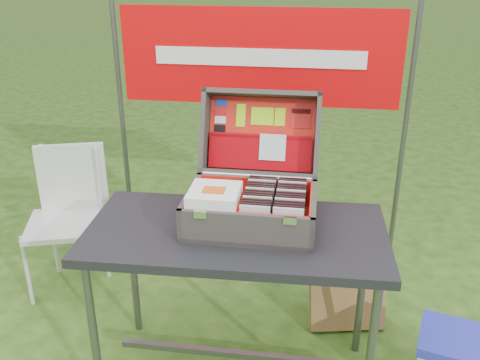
% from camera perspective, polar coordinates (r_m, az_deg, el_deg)
% --- Properties ---
extents(table, '(1.28, 0.67, 0.79)m').
position_cam_1_polar(table, '(2.46, -0.39, -13.32)').
color(table, black).
rests_on(table, ground).
extents(table_top, '(1.28, 0.67, 0.04)m').
position_cam_1_polar(table_top, '(2.26, -0.42, -5.72)').
color(table_top, black).
rests_on(table_top, ground).
extents(table_leg_fl, '(0.04, 0.04, 0.75)m').
position_cam_1_polar(table_leg_fl, '(2.42, -15.33, -15.63)').
color(table_leg_fl, '#59595B').
rests_on(table_leg_fl, ground).
extents(table_leg_bl, '(0.04, 0.04, 0.75)m').
position_cam_1_polar(table_leg_bl, '(2.80, -11.30, -9.27)').
color(table_leg_bl, '#59595B').
rests_on(table_leg_bl, ground).
extents(table_leg_br, '(0.04, 0.04, 0.75)m').
position_cam_1_polar(table_leg_br, '(2.67, 12.86, -11.17)').
color(table_leg_br, '#59595B').
rests_on(table_leg_br, ground).
extents(table_brace, '(1.11, 0.03, 0.03)m').
position_cam_1_polar(table_brace, '(2.64, -0.37, -18.07)').
color(table_brace, '#59595B').
rests_on(table_brace, ground).
extents(suitcase, '(0.54, 0.55, 0.48)m').
position_cam_1_polar(suitcase, '(2.23, 1.40, 1.35)').
color(suitcase, '#504A45').
rests_on(suitcase, table).
extents(suitcase_base_bottom, '(0.54, 0.39, 0.02)m').
position_cam_1_polar(suitcase_base_bottom, '(2.28, 1.16, -4.58)').
color(suitcase_base_bottom, '#504A45').
rests_on(suitcase_base_bottom, table_top).
extents(suitcase_base_wall_front, '(0.54, 0.02, 0.15)m').
position_cam_1_polar(suitcase_base_wall_front, '(2.09, 0.52, -5.42)').
color(suitcase_base_wall_front, '#504A45').
rests_on(suitcase_base_wall_front, table_top).
extents(suitcase_base_wall_back, '(0.54, 0.02, 0.15)m').
position_cam_1_polar(suitcase_base_wall_back, '(2.41, 1.73, -1.25)').
color(suitcase_base_wall_back, '#504A45').
rests_on(suitcase_base_wall_back, table_top).
extents(suitcase_base_wall_left, '(0.02, 0.39, 0.15)m').
position_cam_1_polar(suitcase_base_wall_left, '(2.29, -5.30, -2.74)').
color(suitcase_base_wall_left, '#504A45').
rests_on(suitcase_base_wall_left, table_top).
extents(suitcase_base_wall_right, '(0.02, 0.39, 0.15)m').
position_cam_1_polar(suitcase_base_wall_right, '(2.24, 7.81, -3.60)').
color(suitcase_base_wall_right, '#504A45').
rests_on(suitcase_base_wall_right, table_top).
extents(suitcase_liner_floor, '(0.50, 0.34, 0.01)m').
position_cam_1_polar(suitcase_liner_floor, '(2.27, 1.16, -4.27)').
color(suitcase_liner_floor, red).
rests_on(suitcase_liner_floor, suitcase_base_bottom).
extents(suitcase_latch_left, '(0.05, 0.01, 0.03)m').
position_cam_1_polar(suitcase_latch_left, '(2.08, -4.28, -3.70)').
color(suitcase_latch_left, silver).
rests_on(suitcase_latch_left, suitcase_base_wall_front).
extents(suitcase_latch_right, '(0.05, 0.01, 0.03)m').
position_cam_1_polar(suitcase_latch_right, '(2.04, 5.36, -4.35)').
color(suitcase_latch_right, silver).
rests_on(suitcase_latch_right, suitcase_base_wall_front).
extents(suitcase_hinge, '(0.49, 0.02, 0.02)m').
position_cam_1_polar(suitcase_hinge, '(2.39, 1.78, 0.43)').
color(suitcase_hinge, silver).
rests_on(suitcase_hinge, suitcase_base_wall_back).
extents(suitcase_lid_back, '(0.54, 0.16, 0.37)m').
position_cam_1_polar(suitcase_lid_back, '(2.53, 2.34, 4.92)').
color(suitcase_lid_back, '#504A45').
rests_on(suitcase_lid_back, suitcase_base_wall_back).
extents(suitcase_lid_rim_far, '(0.54, 0.14, 0.07)m').
position_cam_1_polar(suitcase_lid_rim_far, '(2.48, 2.43, 9.20)').
color(suitcase_lid_rim_far, '#504A45').
rests_on(suitcase_lid_rim_far, suitcase_lid_back).
extents(suitcase_lid_rim_near, '(0.54, 0.14, 0.07)m').
position_cam_1_polar(suitcase_lid_rim_near, '(2.46, 1.97, 0.74)').
color(suitcase_lid_rim_near, '#504A45').
rests_on(suitcase_lid_rim_near, suitcase_lid_back).
extents(suitcase_lid_rim_left, '(0.02, 0.27, 0.41)m').
position_cam_1_polar(suitcase_lid_rim_left, '(2.50, -3.75, 5.26)').
color(suitcase_lid_rim_left, '#504A45').
rests_on(suitcase_lid_rim_left, suitcase_lid_back).
extents(suitcase_lid_rim_right, '(0.02, 0.27, 0.41)m').
position_cam_1_polar(suitcase_lid_rim_right, '(2.45, 8.27, 4.65)').
color(suitcase_lid_rim_right, '#504A45').
rests_on(suitcase_lid_rim_right, suitcase_lid_back).
extents(suitcase_lid_liner, '(0.50, 0.13, 0.32)m').
position_cam_1_polar(suitcase_lid_liner, '(2.51, 2.31, 4.93)').
color(suitcase_lid_liner, red).
rests_on(suitcase_lid_liner, suitcase_lid_back).
extents(suitcase_liner_wall_front, '(0.50, 0.01, 0.12)m').
position_cam_1_polar(suitcase_liner_wall_front, '(2.10, 0.57, -4.99)').
color(suitcase_liner_wall_front, red).
rests_on(suitcase_liner_wall_front, suitcase_base_bottom).
extents(suitcase_liner_wall_back, '(0.50, 0.01, 0.12)m').
position_cam_1_polar(suitcase_liner_wall_back, '(2.40, 1.69, -1.15)').
color(suitcase_liner_wall_back, red).
rests_on(suitcase_liner_wall_back, suitcase_base_bottom).
extents(suitcase_liner_wall_left, '(0.01, 0.34, 0.12)m').
position_cam_1_polar(suitcase_liner_wall_left, '(2.28, -4.98, -2.53)').
color(suitcase_liner_wall_left, red).
rests_on(suitcase_liner_wall_left, suitcase_base_bottom).
extents(suitcase_liner_wall_right, '(0.01, 0.34, 0.12)m').
position_cam_1_polar(suitcase_liner_wall_right, '(2.23, 7.47, -3.33)').
color(suitcase_liner_wall_right, red).
rests_on(suitcase_liner_wall_right, suitcase_base_bottom).
extents(suitcase_lid_pocket, '(0.48, 0.09, 0.16)m').
position_cam_1_polar(suitcase_lid_pocket, '(2.49, 2.16, 2.89)').
color(suitcase_lid_pocket, '#970108').
rests_on(suitcase_lid_pocket, suitcase_lid_liner).
extents(suitcase_pocket_edge, '(0.47, 0.03, 0.03)m').
position_cam_1_polar(suitcase_pocket_edge, '(2.49, 2.24, 4.67)').
color(suitcase_pocket_edge, '#970108').
rests_on(suitcase_pocket_edge, suitcase_lid_pocket).
extents(suitcase_pocket_cd, '(0.12, 0.05, 0.12)m').
position_cam_1_polar(suitcase_pocket_cd, '(2.47, 3.49, 3.50)').
color(suitcase_pocket_cd, silver).
rests_on(suitcase_pocket_cd, suitcase_lid_pocket).
extents(lid_sticker_cc_a, '(0.05, 0.01, 0.03)m').
position_cam_1_polar(lid_sticker_cc_a, '(2.54, -2.02, 8.24)').
color(lid_sticker_cc_a, '#1933B2').
rests_on(lid_sticker_cc_a, suitcase_lid_liner).
extents(lid_sticker_cc_b, '(0.05, 0.01, 0.03)m').
position_cam_1_polar(lid_sticker_cc_b, '(2.54, -2.07, 7.34)').
color(lid_sticker_cc_b, red).
rests_on(lid_sticker_cc_b, suitcase_lid_liner).
extents(lid_sticker_cc_c, '(0.05, 0.01, 0.03)m').
position_cam_1_polar(lid_sticker_cc_c, '(2.54, -2.11, 6.44)').
color(lid_sticker_cc_c, white).
rests_on(lid_sticker_cc_c, suitcase_lid_liner).
extents(lid_sticker_cc_d, '(0.05, 0.01, 0.03)m').
position_cam_1_polar(lid_sticker_cc_d, '(2.53, -2.16, 5.54)').
color(lid_sticker_cc_d, black).
rests_on(lid_sticker_cc_d, suitcase_lid_liner).
extents(lid_card_neon_tall, '(0.04, 0.04, 0.10)m').
position_cam_1_polar(lid_card_neon_tall, '(2.52, 0.09, 6.92)').
color(lid_card_neon_tall, '#A3E611').
rests_on(lid_card_neon_tall, suitcase_lid_liner).
extents(lid_card_neon_main, '(0.11, 0.03, 0.08)m').
position_cam_1_polar(lid_card_neon_main, '(2.51, 2.40, 6.81)').
color(lid_card_neon_main, '#A3E611').
rests_on(lid_card_neon_main, suitcase_lid_liner).
extents(lid_card_neon_small, '(0.05, 0.03, 0.08)m').
position_cam_1_polar(lid_card_neon_small, '(2.50, 4.28, 6.72)').
color(lid_card_neon_small, '#A3E611').
rests_on(lid_card_neon_small, suitcase_lid_liner).
extents(lid_sticker_band, '(0.10, 0.04, 0.09)m').
position_cam_1_polar(lid_sticker_band, '(2.50, 6.51, 6.60)').
color(lid_sticker_band, red).
rests_on(lid_sticker_band, suitcase_lid_liner).
extents(lid_sticker_band_bar, '(0.09, 0.01, 0.02)m').
position_cam_1_polar(lid_sticker_band_bar, '(2.50, 6.55, 7.28)').
color(lid_sticker_band_bar, black).
rests_on(lid_sticker_band_bar, suitcase_lid_liner).
extents(cd_left_0, '(0.12, 0.01, 0.14)m').
position_cam_1_polar(cd_left_0, '(2.10, 1.57, -4.46)').
color(cd_left_0, silver).
rests_on(cd_left_0, suitcase_liner_floor).
extents(cd_left_1, '(0.12, 0.01, 0.14)m').
position_cam_1_polar(cd_left_1, '(2.12, 1.64, -4.19)').
color(cd_left_1, black).
rests_on(cd_left_1, suitcase_liner_floor).
extents(cd_left_2, '(0.12, 0.01, 0.14)m').
position_cam_1_polar(cd_left_2, '(2.14, 1.71, -3.93)').
color(cd_left_2, black).
rests_on(cd_left_2, suitcase_liner_floor).
extents(cd_left_3, '(0.12, 0.01, 0.14)m').
position_cam_1_polar(cd_left_3, '(2.16, 1.78, -3.67)').
color(cd_left_3, black).
rests_on(cd_left_3, suitcase_liner_floor).
extents(cd_left_4, '(0.12, 0.01, 0.14)m').
position_cam_1_polar(cd_left_4, '(2.18, 1.85, -3.42)').
color(cd_left_4, silver).
rests_on(cd_left_4, suitcase_liner_floor).
extents(cd_left_5, '(0.12, 0.01, 0.14)m').
position_cam_1_polar(cd_left_5, '(2.20, 1.91, -3.17)').
color(cd_left_5, black).
rests_on(cd_left_5, suitcase_liner_floor).
extents(cd_left_6, '(0.12, 0.01, 0.14)m').
position_cam_1_polar(cd_left_6, '(2.22, 1.98, -2.93)').
color(cd_left_6, black).
rests_on(cd_left_6, suitcase_liner_floor).
extents(cd_left_7, '(0.12, 0.01, 0.14)m').
position_cam_1_polar(cd_left_7, '(2.24, 2.04, -2.68)').
color(cd_left_7, black).
rests_on(cd_left_7, suitcase_liner_floor).
extents(cd_left_8, '(0.12, 0.01, 0.14)m').
position_cam_1_polar(cd_left_8, '(2.26, 2.10, -2.45)').
color(cd_left_8, silver).
rests_on(cd_left_8, suitcase_liner_floor).
extents(cd_left_9, '(0.12, 0.01, 0.14)m').
position_cam_1_polar(cd_left_9, '(2.27, 2.16, -2.22)').
color(cd_left_9, black).
rests_on(cd_left_9, suitcase_liner_floor).
extents(cd_left_10, '(0.12, 0.01, 0.14)m').
position_cam_1_polar(cd_left_10, '(2.29, 2.22, -1.99)').
color(cd_left_10, black).
rests_on(cd_left_10, suitcase_liner_floor).
extents(cd_left_11, '(0.12, 0.01, 0.14)m').
position_cam_1_polar(cd_left_11, '(2.31, 2.28, -1.76)').
color(cd_left_11, black).
rests_on(cd_left_11, suitcase_liner_floor).
extents(cd_left_12, '(0.12, 0.01, 0.14)m').
position_cam_1_polar(cd_left_12, '(2.33, 2.34, -1.54)').
color(cd_left_12, silver).
rests_on(cd_left_12, suitcase_liner_floor).
extents(cd_left_13, '(0.12, 0.01, 0.14)m').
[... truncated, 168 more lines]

